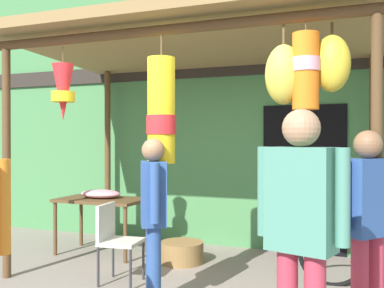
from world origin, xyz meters
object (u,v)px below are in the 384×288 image
Objects in this scene: flower_heap_on_table at (101,194)px; folding_chair at (115,236)px; display_table at (101,205)px; vendor_in_orange at (153,209)px; shopper_by_bananas at (368,216)px; wicker_basket_by_table at (182,252)px; customer_foreground at (301,223)px.

flower_heap_on_table is 1.36m from folding_chair.
vendor_in_orange is (1.51, -1.49, 0.25)m from display_table.
display_table is at bearing -52.07° from flower_heap_on_table.
shopper_by_bananas is at bearing 1.53° from vendor_in_orange.
wicker_basket_by_table is (1.21, -0.05, -0.67)m from flower_heap_on_table.
display_table is at bearing 129.03° from folding_chair.
flower_heap_on_table is 0.37× the size of vendor_in_orange.
shopper_by_bananas reaches higher than flower_heap_on_table.
folding_chair is at bearing 147.48° from customer_foreground.
shopper_by_bananas is at bearing -33.58° from wicker_basket_by_table.
flower_heap_on_table is at bearing 135.22° from vendor_in_orange.
flower_heap_on_table is 1.38m from wicker_basket_by_table.
vendor_in_orange is at bearing -178.47° from shopper_by_bananas.
display_table is at bearing 179.32° from wicker_basket_by_table.
display_table is 2.13m from vendor_in_orange.
shopper_by_bananas reaches higher than wicker_basket_by_table.
wicker_basket_by_table is at bearing 69.38° from folding_chair.
wicker_basket_by_table is (0.37, 0.98, -0.37)m from folding_chair.
display_table is 1.29m from wicker_basket_by_table.
flower_heap_on_table is at bearing 127.93° from display_table.
wicker_basket_by_table is 1.70m from vendor_in_orange.
customer_foreground is 1.07× the size of shopper_by_bananas.
display_table is 3.78m from customer_foreground.
customer_foreground is at bearing -32.52° from folding_chair.
flower_heap_on_table is (-0.03, 0.04, 0.14)m from display_table.
vendor_in_orange reaches higher than wicker_basket_by_table.
flower_heap_on_table is 2.17m from vendor_in_orange.
wicker_basket_by_table is at bearing 102.76° from vendor_in_orange.
display_table is 0.15m from flower_heap_on_table.
display_table is at bearing 156.57° from shopper_by_bananas.
wicker_basket_by_table is at bearing 127.02° from customer_foreground.
display_table is 0.75× the size of vendor_in_orange.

